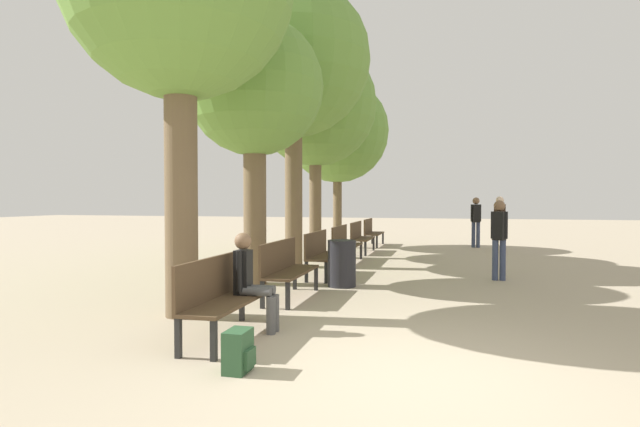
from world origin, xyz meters
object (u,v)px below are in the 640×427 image
bench_row_0 (222,292)px  pedestrian_near (500,220)px  bench_row_5 (371,230)px  pedestrian_far (476,219)px  tree_row_4 (337,132)px  bench_row_4 (360,235)px  bench_row_1 (286,266)px  tree_row_1 (254,90)px  backpack (239,351)px  pedestrian_mid (499,235)px  bench_row_2 (321,251)px  bench_row_3 (344,242)px  tree_row_3 (315,106)px  tree_row_2 (293,61)px  person_seated (252,278)px  trash_bin (342,263)px

bench_row_0 → pedestrian_near: bearing=69.3°
bench_row_5 → pedestrian_far: size_ratio=1.01×
bench_row_5 → tree_row_4: 3.69m
bench_row_4 → bench_row_5: same height
bench_row_4 → bench_row_1: bearing=-90.0°
bench_row_0 → tree_row_1: (-1.03, 3.65, 3.22)m
backpack → pedestrian_mid: pedestrian_mid is taller
tree_row_4 → pedestrian_far: size_ratio=3.32×
bench_row_2 → bench_row_3: bearing=90.0°
bench_row_2 → backpack: bearing=-83.5°
bench_row_2 → pedestrian_mid: (3.63, 0.40, 0.39)m
pedestrian_near → pedestrian_mid: bearing=-95.6°
bench_row_0 → tree_row_3: (-1.03, 8.25, 3.76)m
bench_row_5 → tree_row_2: (-1.03, -5.99, 4.45)m
bench_row_2 → pedestrian_near: size_ratio=1.00×
bench_row_3 → pedestrian_mid: pedestrian_mid is taller
bench_row_4 → bench_row_5: size_ratio=1.00×
bench_row_1 → pedestrian_far: 10.61m
bench_row_1 → bench_row_3: size_ratio=1.00×
bench_row_2 → tree_row_1: (-1.03, -1.22, 3.22)m
tree_row_1 → pedestrian_mid: (4.66, 1.62, -2.83)m
bench_row_2 → tree_row_4: bearing=99.2°
tree_row_3 → bench_row_1: bearing=-80.0°
bench_row_0 → bench_row_1: (0.00, 2.43, 0.00)m
tree_row_3 → pedestrian_mid: (4.66, -2.98, -3.37)m
bench_row_5 → bench_row_1: bearing=-90.0°
bench_row_0 → person_seated: size_ratio=1.42×
bench_row_0 → bench_row_1: size_ratio=1.00×
tree_row_3 → pedestrian_far: tree_row_3 is taller
bench_row_5 → tree_row_3: bearing=-104.7°
tree_row_3 → backpack: (1.71, -9.31, -4.11)m
bench_row_3 → pedestrian_near: 5.73m
bench_row_3 → pedestrian_far: bearing=55.1°
tree_row_1 → trash_bin: 3.74m
pedestrian_mid → pedestrian_far: size_ratio=0.95×
bench_row_0 → tree_row_4: 11.74m
person_seated → trash_bin: size_ratio=1.40×
bench_row_1 → bench_row_5: 9.74m
bench_row_4 → tree_row_2: bearing=-106.1°
tree_row_4 → pedestrian_mid: size_ratio=3.50×
tree_row_3 → trash_bin: bearing=-69.1°
bench_row_0 → bench_row_3: bearing=90.0°
bench_row_3 → tree_row_2: (-1.03, -1.12, 4.45)m
bench_row_1 → bench_row_5: bearing=90.0°
bench_row_2 → tree_row_3: tree_row_3 is taller
bench_row_5 → bench_row_2: bearing=-90.0°
bench_row_0 → tree_row_1: 4.98m
bench_row_4 → pedestrian_near: bearing=18.7°
pedestrian_near → trash_bin: pedestrian_near is taller
bench_row_2 → bench_row_4: 4.87m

